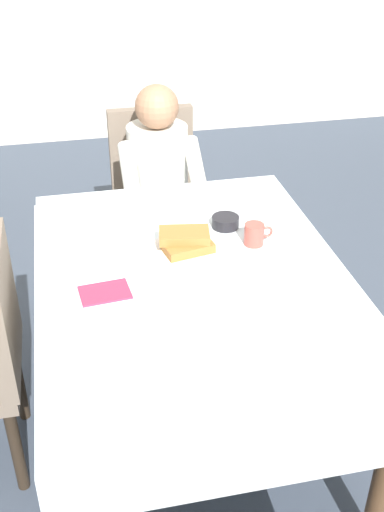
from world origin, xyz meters
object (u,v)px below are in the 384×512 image
(knife_right_of_plate, at_px, (237,249))
(spoon_near_edge, at_px, (194,296))
(diner_person, at_px, (159,176))
(cup_coffee, at_px, (255,234))
(fork_left_of_plate, at_px, (138,260))
(breakfast_stack, at_px, (186,241))
(plate_breakfast, at_px, (187,250))
(syrup_pitcher, at_px, (109,237))
(dining_table_main, at_px, (194,295))
(chair_diner, at_px, (155,187))
(bowl_butter, at_px, (225,222))

(knife_right_of_plate, relative_size, spoon_near_edge, 1.33)
(diner_person, xyz_separation_m, spoon_near_edge, (-0.07, -1.15, 0.07))
(cup_coffee, bearing_deg, fork_left_of_plate, -176.60)
(breakfast_stack, height_order, fork_left_of_plate, breakfast_stack)
(plate_breakfast, relative_size, knife_right_of_plate, 1.40)
(fork_left_of_plate, relative_size, spoon_near_edge, 1.20)
(cup_coffee, distance_m, syrup_pitcher, 0.56)
(dining_table_main, bearing_deg, knife_right_of_plate, 34.22)
(plate_breakfast, height_order, syrup_pitcher, syrup_pitcher)
(chair_diner, xyz_separation_m, bowl_butter, (0.15, -0.85, 0.23))
(dining_table_main, xyz_separation_m, breakfast_stack, (0.00, 0.15, 0.14))
(syrup_pitcher, height_order, knife_right_of_plate, syrup_pitcher)
(dining_table_main, height_order, chair_diner, chair_diner)
(cup_coffee, bearing_deg, dining_table_main, -149.45)
(bowl_butter, xyz_separation_m, spoon_near_edge, (-0.23, -0.45, -0.02))
(spoon_near_edge, bearing_deg, chair_diner, 77.35)
(syrup_pitcher, bearing_deg, spoon_near_edge, -58.33)
(fork_left_of_plate, bearing_deg, diner_person, -10.14)
(plate_breakfast, height_order, cup_coffee, cup_coffee)
(plate_breakfast, xyz_separation_m, spoon_near_edge, (-0.04, -0.29, -0.01))
(diner_person, relative_size, breakfast_stack, 5.42)
(cup_coffee, distance_m, bowl_butter, 0.17)
(breakfast_stack, distance_m, bowl_butter, 0.26)
(diner_person, bearing_deg, chair_diner, -90.00)
(dining_table_main, height_order, knife_right_of_plate, knife_right_of_plate)
(syrup_pitcher, xyz_separation_m, fork_left_of_plate, (0.09, -0.13, -0.04))
(cup_coffee, bearing_deg, bowl_butter, 115.70)
(breakfast_stack, relative_size, spoon_near_edge, 1.38)
(dining_table_main, relative_size, diner_person, 1.36)
(breakfast_stack, height_order, cup_coffee, same)
(bowl_butter, bearing_deg, fork_left_of_plate, -154.55)
(diner_person, height_order, bowl_butter, diner_person)
(cup_coffee, bearing_deg, chair_diner, 102.80)
(plate_breakfast, bearing_deg, spoon_near_edge, -97.17)
(plate_breakfast, distance_m, cup_coffee, 0.27)
(cup_coffee, bearing_deg, breakfast_stack, -178.34)
(fork_left_of_plate, bearing_deg, cup_coffee, -82.26)
(fork_left_of_plate, bearing_deg, plate_breakfast, -79.65)
(dining_table_main, height_order, cup_coffee, cup_coffee)
(bowl_butter, xyz_separation_m, knife_right_of_plate, (-0.00, -0.18, -0.02))
(chair_diner, relative_size, breakfast_stack, 4.50)
(fork_left_of_plate, height_order, spoon_near_edge, same)
(diner_person, distance_m, fork_left_of_plate, 0.91)
(chair_diner, height_order, fork_left_of_plate, chair_diner)
(plate_breakfast, height_order, breakfast_stack, breakfast_stack)
(breakfast_stack, xyz_separation_m, knife_right_of_plate, (0.19, -0.02, -0.05))
(diner_person, distance_m, bowl_butter, 0.72)
(cup_coffee, relative_size, syrup_pitcher, 1.41)
(diner_person, height_order, spoon_near_edge, diner_person)
(syrup_pitcher, height_order, spoon_near_edge, syrup_pitcher)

